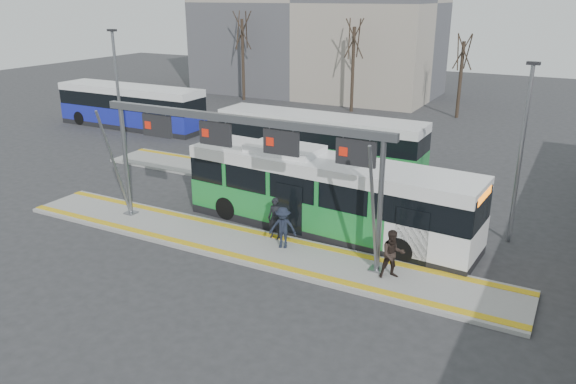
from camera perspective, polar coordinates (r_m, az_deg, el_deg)
name	(u,v)px	position (r m, az deg, el deg)	size (l,w,h in m)	color
ground	(246,247)	(23.13, -4.29, -5.56)	(120.00, 120.00, 0.00)	#2D2D30
platform_main	(246,245)	(23.10, -4.29, -5.39)	(22.00, 3.00, 0.15)	gray
platform_second	(262,178)	(31.40, -2.66, 1.47)	(20.00, 3.00, 0.15)	gray
tactile_main	(246,243)	(23.06, -4.30, -5.20)	(22.00, 2.65, 0.02)	gold
tactile_second	(272,171)	(32.32, -1.62, 2.17)	(20.00, 0.35, 0.02)	gold
gantry	(239,142)	(22.06, -4.98, 5.05)	(13.00, 1.68, 5.20)	slate
apartment_block	(318,0)	(59.31, 3.06, 18.89)	(24.50, 12.50, 18.40)	gray
hero_bus	(326,195)	(24.06, 3.92, -0.35)	(13.07, 3.63, 3.55)	black
bg_bus_green	(319,142)	(33.22, 3.16, 5.10)	(12.52, 2.75, 3.12)	black
bg_bus_blue	(131,107)	(45.18, -15.67, 8.31)	(12.30, 2.79, 3.21)	black
passenger_a	(275,218)	(23.16, -1.31, -2.69)	(0.64, 0.42, 1.76)	black
passenger_b	(393,254)	(20.34, 10.58, -6.24)	(0.88, 0.68, 1.81)	black
passenger_c	(283,228)	(22.32, -0.52, -3.64)	(1.10, 0.63, 1.71)	black
tree_left	(354,39)	(49.47, 6.71, 15.18)	(1.40, 1.40, 8.16)	#382B21
tree_mid	(463,52)	(48.74, 17.36, 13.39)	(1.40, 1.40, 7.04)	#382B21
tree_far	(242,31)	(55.02, -4.68, 16.02)	(1.40, 1.40, 8.61)	#382B21
lamp_west	(119,100)	(32.70, -16.80, 8.94)	(0.50, 0.25, 8.02)	slate
lamp_east	(521,150)	(24.08, 22.60, 3.92)	(0.50, 0.25, 7.37)	slate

